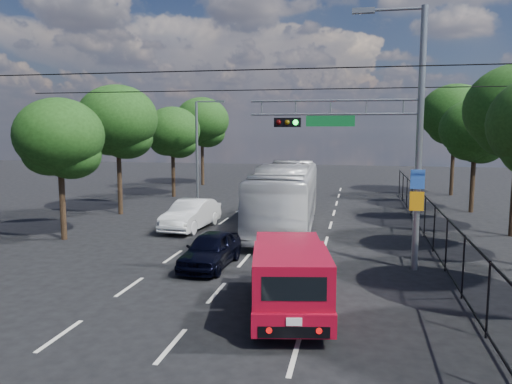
% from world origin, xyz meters
% --- Properties ---
extents(ground, '(120.00, 120.00, 0.00)m').
position_xyz_m(ground, '(0.00, 0.00, 0.00)').
color(ground, black).
rests_on(ground, ground).
extents(lane_markings, '(6.12, 38.00, 0.01)m').
position_xyz_m(lane_markings, '(-0.00, 14.00, 0.01)').
color(lane_markings, beige).
rests_on(lane_markings, ground).
extents(signal_mast, '(6.43, 0.39, 9.50)m').
position_xyz_m(signal_mast, '(5.28, 7.99, 5.24)').
color(signal_mast, slate).
rests_on(signal_mast, ground).
extents(streetlight_left, '(2.09, 0.22, 7.08)m').
position_xyz_m(streetlight_left, '(-6.33, 22.00, 3.94)').
color(streetlight_left, slate).
rests_on(streetlight_left, ground).
extents(utility_wires, '(22.00, 5.04, 0.74)m').
position_xyz_m(utility_wires, '(0.00, 8.83, 7.23)').
color(utility_wires, black).
rests_on(utility_wires, ground).
extents(fence_right, '(0.06, 34.03, 2.00)m').
position_xyz_m(fence_right, '(7.60, 12.17, 1.03)').
color(fence_right, black).
rests_on(fence_right, ground).
extents(tree_right_d, '(4.32, 4.32, 7.02)m').
position_xyz_m(tree_right_d, '(11.42, 22.02, 4.85)').
color(tree_right_d, black).
rests_on(tree_right_d, ground).
extents(tree_right_e, '(5.28, 5.28, 8.58)m').
position_xyz_m(tree_right_e, '(11.62, 30.02, 5.94)').
color(tree_right_e, black).
rests_on(tree_right_e, ground).
extents(tree_left_b, '(4.08, 4.08, 6.63)m').
position_xyz_m(tree_left_b, '(-9.18, 10.02, 4.58)').
color(tree_left_b, black).
rests_on(tree_left_b, ground).
extents(tree_left_c, '(4.80, 4.80, 7.80)m').
position_xyz_m(tree_left_c, '(-9.78, 17.02, 5.40)').
color(tree_left_c, black).
rests_on(tree_left_c, ground).
extents(tree_left_d, '(4.20, 4.20, 6.83)m').
position_xyz_m(tree_left_d, '(-9.38, 25.02, 4.72)').
color(tree_left_d, black).
rests_on(tree_left_d, ground).
extents(tree_left_e, '(4.92, 4.92, 7.99)m').
position_xyz_m(tree_left_e, '(-9.58, 33.02, 5.53)').
color(tree_left_e, black).
rests_on(tree_left_e, ground).
extents(red_pickup, '(2.91, 5.76, 2.05)m').
position_xyz_m(red_pickup, '(2.52, 2.67, 1.09)').
color(red_pickup, black).
rests_on(red_pickup, ground).
extents(navy_hatchback, '(1.78, 4.00, 1.34)m').
position_xyz_m(navy_hatchback, '(-1.05, 6.87, 0.67)').
color(navy_hatchback, black).
rests_on(navy_hatchback, ground).
extents(white_bus, '(3.42, 12.19, 3.36)m').
position_xyz_m(white_bus, '(0.70, 14.77, 1.68)').
color(white_bus, silver).
rests_on(white_bus, ground).
extents(white_van, '(2.06, 4.75, 1.52)m').
position_xyz_m(white_van, '(-4.10, 13.53, 0.76)').
color(white_van, white).
rests_on(white_van, ground).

